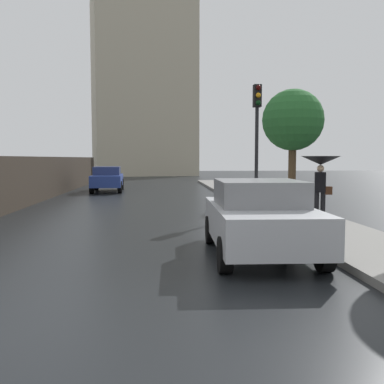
{
  "coord_description": "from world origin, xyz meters",
  "views": [
    {
      "loc": [
        0.87,
        -4.42,
        1.88
      ],
      "look_at": [
        1.79,
        7.38,
        0.96
      ],
      "focal_mm": 40.32,
      "sensor_mm": 36.0,
      "label": 1
    }
  ],
  "objects_px": {
    "pedestrian_with_umbrella_near": "(321,167)",
    "traffic_light": "(257,123)",
    "car_silver_near_kerb": "(260,217)",
    "street_tree_mid": "(293,121)",
    "car_blue_mid_road": "(107,179)"
  },
  "relations": [
    {
      "from": "pedestrian_with_umbrella_near",
      "to": "traffic_light",
      "type": "bearing_deg",
      "value": -44.78
    },
    {
      "from": "car_silver_near_kerb",
      "to": "street_tree_mid",
      "type": "height_order",
      "value": "street_tree_mid"
    },
    {
      "from": "pedestrian_with_umbrella_near",
      "to": "street_tree_mid",
      "type": "xyz_separation_m",
      "value": [
        1.08,
        6.1,
        1.87
      ]
    },
    {
      "from": "pedestrian_with_umbrella_near",
      "to": "car_blue_mid_road",
      "type": "bearing_deg",
      "value": -43.44
    },
    {
      "from": "car_blue_mid_road",
      "to": "street_tree_mid",
      "type": "distance_m",
      "value": 11.06
    },
    {
      "from": "car_silver_near_kerb",
      "to": "pedestrian_with_umbrella_near",
      "type": "relative_size",
      "value": 2.13
    },
    {
      "from": "car_silver_near_kerb",
      "to": "pedestrian_with_umbrella_near",
      "type": "bearing_deg",
      "value": 57.54
    },
    {
      "from": "street_tree_mid",
      "to": "car_blue_mid_road",
      "type": "bearing_deg",
      "value": 144.07
    },
    {
      "from": "pedestrian_with_umbrella_near",
      "to": "traffic_light",
      "type": "distance_m",
      "value": 3.07
    },
    {
      "from": "car_blue_mid_road",
      "to": "pedestrian_with_umbrella_near",
      "type": "xyz_separation_m",
      "value": [
        7.59,
        -12.39,
        0.88
      ]
    },
    {
      "from": "car_silver_near_kerb",
      "to": "street_tree_mid",
      "type": "distance_m",
      "value": 11.22
    },
    {
      "from": "car_blue_mid_road",
      "to": "pedestrian_with_umbrella_near",
      "type": "height_order",
      "value": "pedestrian_with_umbrella_near"
    },
    {
      "from": "street_tree_mid",
      "to": "traffic_light",
      "type": "bearing_deg",
      "value": -122.9
    },
    {
      "from": "traffic_light",
      "to": "car_blue_mid_road",
      "type": "bearing_deg",
      "value": 121.81
    },
    {
      "from": "traffic_light",
      "to": "pedestrian_with_umbrella_near",
      "type": "bearing_deg",
      "value": -59.84
    }
  ]
}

